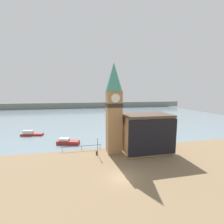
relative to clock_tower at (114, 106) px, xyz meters
name	(u,v)px	position (x,y,z in m)	size (l,w,h in m)	color
ground_plane	(121,178)	(-1.33, -10.95, -10.82)	(160.00, 160.00, 0.00)	#846B4C
water	(90,114)	(-1.33, 62.64, -10.82)	(160.00, 120.00, 0.00)	gray
far_shoreline	(87,105)	(-1.33, 102.64, -8.32)	(180.00, 3.00, 5.00)	gray
pier_railing	(82,146)	(-7.39, 2.39, -9.87)	(9.52, 0.08, 1.09)	#232328
clock_tower	(114,106)	(0.00, 0.00, 0.00)	(3.73, 3.73, 20.33)	#9E754C
pier_building	(146,133)	(7.41, -1.29, -6.35)	(10.86, 7.49, 8.89)	#9E754C
boat_near	(68,142)	(-11.04, 7.65, -10.21)	(6.16, 3.71, 1.59)	maroon
boat_far	(31,134)	(-23.31, 18.48, -10.22)	(6.94, 2.65, 1.67)	maroon
mooring_bollard_near	(97,153)	(-4.14, -0.88, -10.37)	(0.35, 0.35, 0.82)	#2D2D33
lamp_post	(98,143)	(-3.95, -1.51, -7.96)	(0.32, 0.32, 4.10)	#2D2D33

